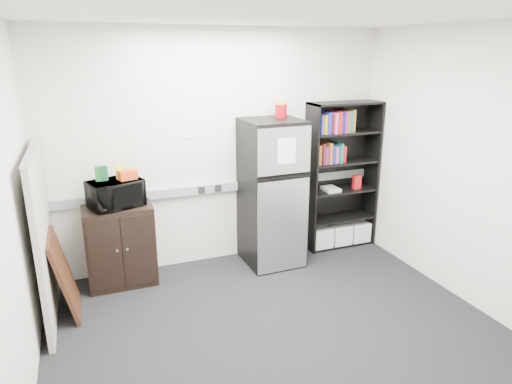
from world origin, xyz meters
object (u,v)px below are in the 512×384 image
bookshelf (341,177)px  cabinet (120,245)px  cubicle_partition (43,237)px  microwave (116,194)px  refrigerator (272,193)px

bookshelf → cabinet: size_ratio=2.09×
bookshelf → cubicle_partition: (-3.43, -0.49, -0.10)m
bookshelf → cubicle_partition: bookshelf is taller
microwave → cabinet: bearing=70.3°
cubicle_partition → refrigerator: size_ratio=0.95×
bookshelf → refrigerator: bookshelf is taller
cubicle_partition → microwave: 0.83m
bookshelf → microwave: size_ratio=3.58×
cubicle_partition → bookshelf: bearing=8.1°
bookshelf → refrigerator: 1.02m
bookshelf → microwave: bookshelf is taller
cabinet → microwave: size_ratio=1.71×
bookshelf → microwave: bearing=-178.3°
microwave → refrigerator: 1.74m
cabinet → microwave: 0.59m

